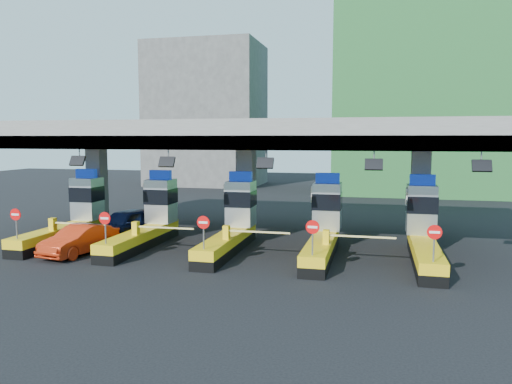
# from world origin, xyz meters

# --- Properties ---
(ground) EXTENTS (120.00, 120.00, 0.00)m
(ground) POSITION_xyz_m (0.00, 0.00, 0.00)
(ground) COLOR black
(ground) RESTS_ON ground
(toll_canopy) EXTENTS (28.00, 12.09, 7.00)m
(toll_canopy) POSITION_xyz_m (0.00, 2.87, 6.13)
(toll_canopy) COLOR slate
(toll_canopy) RESTS_ON ground
(toll_lane_far_left) EXTENTS (4.43, 8.00, 4.16)m
(toll_lane_far_left) POSITION_xyz_m (-10.00, 0.28, 1.40)
(toll_lane_far_left) COLOR black
(toll_lane_far_left) RESTS_ON ground
(toll_lane_left) EXTENTS (4.43, 8.00, 4.16)m
(toll_lane_left) POSITION_xyz_m (-5.00, 0.28, 1.40)
(toll_lane_left) COLOR black
(toll_lane_left) RESTS_ON ground
(toll_lane_center) EXTENTS (4.43, 8.00, 4.16)m
(toll_lane_center) POSITION_xyz_m (0.00, 0.28, 1.40)
(toll_lane_center) COLOR black
(toll_lane_center) RESTS_ON ground
(toll_lane_right) EXTENTS (4.43, 8.00, 4.16)m
(toll_lane_right) POSITION_xyz_m (5.00, 0.28, 1.40)
(toll_lane_right) COLOR black
(toll_lane_right) RESTS_ON ground
(toll_lane_far_right) EXTENTS (4.43, 8.00, 4.16)m
(toll_lane_far_right) POSITION_xyz_m (10.00, 0.28, 1.40)
(toll_lane_far_right) COLOR black
(toll_lane_far_right) RESTS_ON ground
(bg_building_scaffold) EXTENTS (18.00, 12.00, 28.00)m
(bg_building_scaffold) POSITION_xyz_m (12.00, 32.00, 14.00)
(bg_building_scaffold) COLOR #1E5926
(bg_building_scaffold) RESTS_ON ground
(bg_building_concrete) EXTENTS (14.00, 10.00, 18.00)m
(bg_building_concrete) POSITION_xyz_m (-14.00, 36.00, 9.00)
(bg_building_concrete) COLOR #4C4C49
(bg_building_concrete) RESTS_ON ground
(van) EXTENTS (3.89, 5.85, 1.85)m
(van) POSITION_xyz_m (-6.92, 1.01, 0.93)
(van) COLOR black
(van) RESTS_ON ground
(red_car) EXTENTS (2.33, 4.82, 1.52)m
(red_car) POSITION_xyz_m (-7.45, -3.03, 0.76)
(red_car) COLOR red
(red_car) RESTS_ON ground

